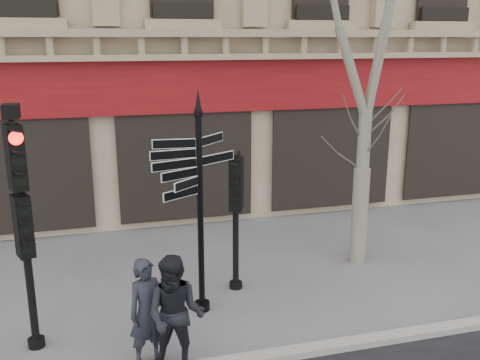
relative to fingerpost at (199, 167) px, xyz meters
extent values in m
plane|color=#5A5A5F|center=(0.51, -0.40, -2.65)|extent=(80.00, 80.00, 0.00)
cube|color=#989590|center=(0.51, -1.80, -2.59)|extent=(80.00, 0.25, 0.12)
cube|color=maroon|center=(0.51, 4.48, 0.95)|extent=(28.00, 0.25, 1.30)
cube|color=#9C8665|center=(0.51, 4.25, 1.92)|extent=(28.00, 0.35, 0.74)
cylinder|color=black|center=(0.00, 0.00, -0.90)|extent=(0.11, 0.11, 3.50)
cylinder|color=black|center=(0.00, 0.00, -2.57)|extent=(0.27, 0.27, 0.16)
cone|color=black|center=(0.00, 0.00, 1.12)|extent=(0.12, 0.12, 0.35)
cylinder|color=black|center=(-2.77, -0.47, -0.88)|extent=(0.12, 0.12, 3.53)
cylinder|color=black|center=(-2.77, -0.47, -2.58)|extent=(0.26, 0.26, 0.14)
cube|color=black|center=(-2.77, -0.47, -0.60)|extent=(0.50, 0.43, 0.96)
cube|color=black|center=(-2.77, -0.47, 0.43)|extent=(0.50, 0.43, 0.96)
sphere|color=#FF0C05|center=(-2.77, -0.47, 0.69)|extent=(0.20, 0.20, 0.20)
cube|color=black|center=(-2.77, -0.47, 1.10)|extent=(0.31, 0.34, 0.20)
cylinder|color=black|center=(0.81, 0.69, -1.34)|extent=(0.13, 0.13, 2.62)
cylinder|color=black|center=(0.81, 0.69, -2.58)|extent=(0.27, 0.27, 0.15)
cube|color=black|center=(0.81, 0.69, -0.53)|extent=(0.53, 0.47, 1.00)
cylinder|color=gray|center=(3.70, 1.24, -1.60)|extent=(0.34, 0.34, 2.10)
cylinder|color=gray|center=(3.70, 1.24, 0.03)|extent=(0.27, 0.27, 1.34)
imported|color=#22242E|center=(-1.08, -1.35, -1.82)|extent=(0.71, 0.60, 1.66)
imported|color=black|center=(-0.71, -1.70, -1.75)|extent=(1.07, 0.97, 1.80)
camera|label=1|loc=(-1.62, -8.57, 2.10)|focal=40.00mm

